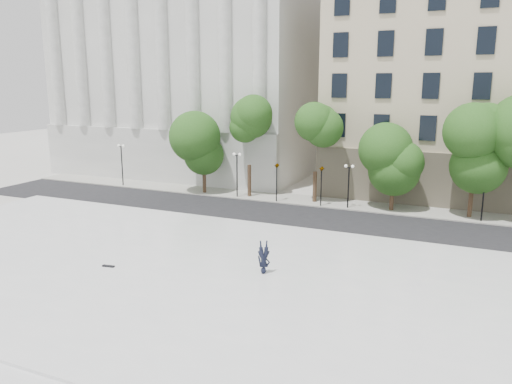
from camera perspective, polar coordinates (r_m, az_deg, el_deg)
ground at (r=27.79m, az=-13.74°, el=-11.23°), size 160.00×160.00×0.00m
plaza at (r=29.94m, az=-10.25°, el=-8.85°), size 44.00×22.00×0.45m
street at (r=42.61m, az=1.07°, el=-2.52°), size 60.00×8.00×0.02m
far_sidewalk at (r=48.03m, az=3.84°, el=-0.77°), size 60.00×4.00×0.12m
building_west at (r=67.20m, az=-5.67°, el=13.96°), size 31.50×27.65×25.60m
traffic_light_west at (r=45.99m, az=2.38°, el=3.32°), size 0.48×1.84×4.24m
traffic_light_east at (r=44.62m, az=7.52°, el=2.97°), size 0.46×1.88×4.25m
person_lying at (r=28.43m, az=0.90°, el=-8.77°), size 1.39×2.02×0.52m
skateboard at (r=30.69m, az=-16.51°, el=-8.12°), size 0.77×0.30×0.08m
street_trees at (r=44.75m, az=11.82°, el=4.75°), size 32.84×5.18×8.08m
lamp_posts at (r=46.31m, az=2.78°, el=2.42°), size 36.39×0.28×4.55m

